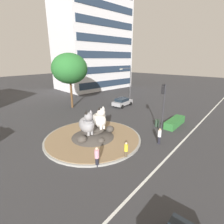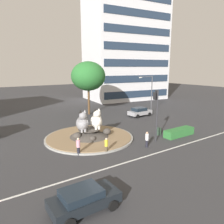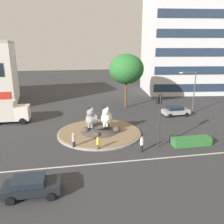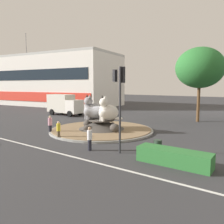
{
  "view_description": "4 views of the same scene",
  "coord_description": "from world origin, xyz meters",
  "views": [
    {
      "loc": [
        -11.49,
        -12.4,
        8.4
      ],
      "look_at": [
        2.63,
        -0.51,
        2.54
      ],
      "focal_mm": 27.19,
      "sensor_mm": 36.0,
      "label": 1
    },
    {
      "loc": [
        -11.32,
        -21.62,
        8.23
      ],
      "look_at": [
        2.98,
        -0.41,
        2.9
      ],
      "focal_mm": 34.36,
      "sensor_mm": 36.0,
      "label": 2
    },
    {
      "loc": [
        -3.31,
        -27.08,
        10.59
      ],
      "look_at": [
        1.7,
        0.44,
        2.57
      ],
      "focal_mm": 37.28,
      "sensor_mm": 36.0,
      "label": 3
    },
    {
      "loc": [
        14.07,
        -17.84,
        4.59
      ],
      "look_at": [
        0.5,
        1.12,
        1.85
      ],
      "focal_mm": 36.54,
      "sensor_mm": 36.0,
      "label": 4
    }
  ],
  "objects": [
    {
      "name": "pedestrian_pink_shirt",
      "position": [
        -3.21,
        -3.85,
        0.91
      ],
      "size": [
        0.38,
        0.38,
        1.73
      ],
      "rotation": [
        0.0,
        0.0,
        2.59
      ],
      "color": "black",
      "rests_on": "ground"
    },
    {
      "name": "broadleaf_tree_behind_island",
      "position": [
        6.26,
        11.83,
        6.75
      ],
      "size": [
        5.94,
        5.94,
        9.28
      ],
      "color": "brown",
      "rests_on": "ground"
    },
    {
      "name": "clipped_hedge_strip",
      "position": [
        9.53,
        -5.37,
        0.45
      ],
      "size": [
        4.27,
        1.2,
        0.9
      ],
      "primitive_type": "cube",
      "color": "#2D7033",
      "rests_on": "ground"
    },
    {
      "name": "ground_plane",
      "position": [
        0.0,
        0.0,
        0.0
      ],
      "size": [
        160.0,
        160.0,
        0.0
      ],
      "primitive_type": "plane",
      "color": "#333335"
    },
    {
      "name": "litter_bin",
      "position": [
        7.8,
        -3.73,
        0.45
      ],
      "size": [
        0.56,
        0.56,
        0.9
      ],
      "color": "#2D4233",
      "rests_on": "ground"
    },
    {
      "name": "cat_statue_white",
      "position": [
        0.91,
        -0.17,
        2.07
      ],
      "size": [
        2.15,
        2.48,
        2.47
      ],
      "rotation": [
        0.0,
        0.0,
        -1.91
      ],
      "color": "silver",
      "rests_on": "roundabout_island"
    },
    {
      "name": "pedestrian_yellow_shirt",
      "position": [
        -0.76,
        -4.96,
        0.82
      ],
      "size": [
        0.33,
        0.33,
        1.56
      ],
      "rotation": [
        0.0,
        0.0,
        4.81
      ],
      "color": "brown",
      "rests_on": "ground"
    },
    {
      "name": "pedestrian_white_shirt",
      "position": [
        3.63,
        -5.97,
        0.89
      ],
      "size": [
        0.35,
        0.35,
        1.68
      ],
      "rotation": [
        0.0,
        0.0,
        0.78
      ],
      "color": "black",
      "rests_on": "ground"
    },
    {
      "name": "shophouse_block",
      "position": [
        -27.26,
        18.61,
        5.71
      ],
      "size": [
        29.05,
        16.82,
        16.63
      ],
      "rotation": [
        0.0,
        0.0,
        0.13
      ],
      "color": "silver",
      "rests_on": "ground"
    },
    {
      "name": "traffic_light_mast",
      "position": [
        5.64,
        -5.15,
        4.22
      ],
      "size": [
        0.76,
        0.49,
        5.81
      ],
      "rotation": [
        0.0,
        0.0,
        1.46
      ],
      "color": "#2D2D33",
      "rests_on": "ground"
    },
    {
      "name": "roundabout_island",
      "position": [
        0.0,
        -0.02,
        0.39
      ],
      "size": [
        10.36,
        10.36,
        1.17
      ],
      "color": "gray",
      "rests_on": "ground"
    },
    {
      "name": "delivery_box_truck",
      "position": [
        -12.44,
        6.42,
        1.68
      ],
      "size": [
        6.12,
        2.49,
        3.17
      ],
      "rotation": [
        0.0,
        0.0,
        -0.02
      ],
      "color": "silver",
      "rests_on": "ground"
    },
    {
      "name": "cat_statue_grey",
      "position": [
        -0.97,
        -0.25,
        2.09
      ],
      "size": [
        2.15,
        2.58,
        2.52
      ],
      "rotation": [
        0.0,
        0.0,
        -1.86
      ],
      "color": "gray",
      "rests_on": "roundabout_island"
    },
    {
      "name": "lane_centreline",
      "position": [
        0.0,
        -7.72,
        0.0
      ],
      "size": [
        112.0,
        0.2,
        0.01
      ],
      "primitive_type": "cube",
      "color": "silver",
      "rests_on": "ground"
    }
  ]
}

